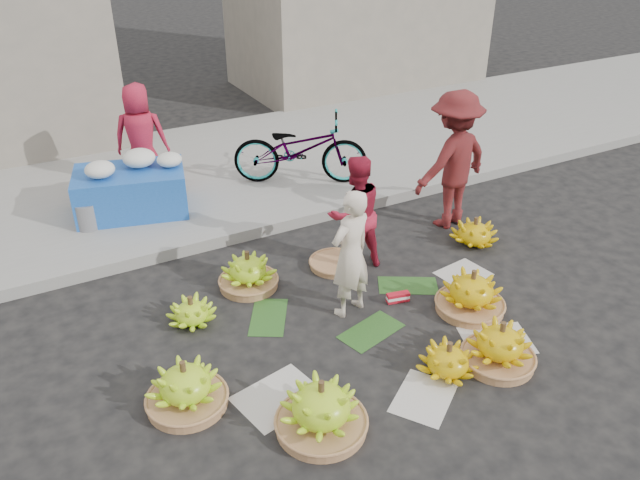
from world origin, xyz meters
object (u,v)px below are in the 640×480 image
banana_bunch_0 (186,387)px  bicycle (300,149)px  vendor_cream (350,254)px  flower_table (132,188)px  banana_bunch_4 (471,293)px

banana_bunch_0 → bicycle: 4.49m
vendor_cream → flower_table: (-1.43, 3.12, -0.24)m
banana_bunch_0 → banana_bunch_4: size_ratio=0.95×
banana_bunch_4 → bicycle: bicycle is taller
banana_bunch_0 → banana_bunch_4: banana_bunch_4 is taller
banana_bunch_0 → vendor_cream: (1.90, 0.52, 0.48)m
banana_bunch_0 → vendor_cream: 2.03m
banana_bunch_0 → vendor_cream: size_ratio=0.56×
banana_bunch_0 → bicycle: (2.83, 3.47, 0.42)m
vendor_cream → banana_bunch_4: bearing=136.9°
banana_bunch_0 → banana_bunch_4: 3.02m
banana_bunch_4 → vendor_cream: 1.35m
banana_bunch_4 → flower_table: size_ratio=0.53×
bicycle → flower_table: bearing=114.9°
vendor_cream → flower_table: vendor_cream is taller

